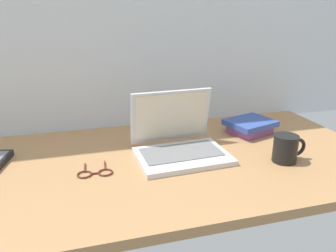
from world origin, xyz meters
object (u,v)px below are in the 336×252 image
at_px(laptop, 178,142).
at_px(book_stack, 250,126).
at_px(coffee_mug, 286,148).
at_px(eyeglasses, 95,173).

relative_size(laptop, book_stack, 1.46).
xyz_separation_m(coffee_mug, book_stack, (0.02, 0.28, -0.02)).
height_order(eyeglasses, book_stack, book_stack).
xyz_separation_m(laptop, book_stack, (0.35, 0.12, -0.02)).
xyz_separation_m(eyeglasses, book_stack, (0.65, 0.20, 0.03)).
height_order(coffee_mug, eyeglasses, coffee_mug).
bearing_deg(eyeglasses, laptop, 14.26).
bearing_deg(laptop, book_stack, 18.89).
bearing_deg(coffee_mug, eyeglasses, 172.67).
bearing_deg(laptop, eyeglasses, -165.74).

